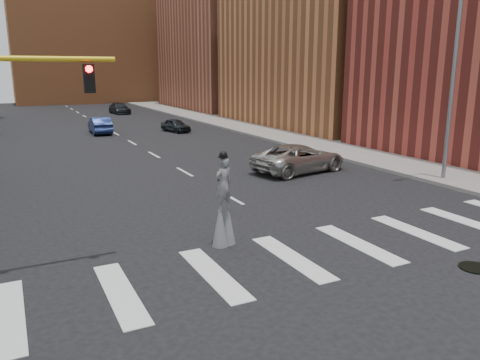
{
  "coord_description": "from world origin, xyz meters",
  "views": [
    {
      "loc": [
        -8.56,
        -10.12,
        5.52
      ],
      "look_at": [
        -1.33,
        4.41,
        1.7
      ],
      "focal_mm": 35.0,
      "sensor_mm": 36.0,
      "label": 1
    }
  ],
  "objects": [
    {
      "name": "manhole",
      "position": [
        3.0,
        -2.0,
        0.02
      ],
      "size": [
        0.9,
        0.9,
        0.04
      ],
      "primitive_type": "cylinder",
      "color": "black",
      "rests_on": "ground"
    },
    {
      "name": "car_mid",
      "position": [
        -1.2,
        32.65,
        0.74
      ],
      "size": [
        1.68,
        4.53,
        1.48
      ],
      "primitive_type": "imported",
      "rotation": [
        0.0,
        0.0,
        3.11
      ],
      "color": "navy",
      "rests_on": "ground"
    },
    {
      "name": "suv_crossing",
      "position": [
        5.74,
        11.22,
        0.77
      ],
      "size": [
        5.92,
        3.51,
        1.54
      ],
      "primitive_type": "imported",
      "rotation": [
        0.0,
        0.0,
        1.75
      ],
      "color": "#B4B1AA",
      "rests_on": "ground"
    },
    {
      "name": "stilt_performer",
      "position": [
        -2.66,
        2.91,
        1.22
      ],
      "size": [
        0.82,
        0.62,
        3.08
      ],
      "rotation": [
        0.0,
        0.0,
        3.45
      ],
      "color": "#352415",
      "rests_on": "ground"
    },
    {
      "name": "car_far",
      "position": [
        4.64,
        51.49,
        0.68
      ],
      "size": [
        2.23,
        4.81,
        1.36
      ],
      "primitive_type": "imported",
      "rotation": [
        0.0,
        0.0,
        0.07
      ],
      "color": "black",
      "rests_on": "ground"
    },
    {
      "name": "building_mid",
      "position": [
        22.0,
        30.0,
        12.0
      ],
      "size": [
        16.0,
        22.0,
        24.0
      ],
      "primitive_type": "cube",
      "color": "#B86839",
      "rests_on": "ground"
    },
    {
      "name": "ground_plane",
      "position": [
        0.0,
        0.0,
        0.0
      ],
      "size": [
        160.0,
        160.0,
        0.0
      ],
      "primitive_type": "plane",
      "color": "black",
      "rests_on": "ground"
    },
    {
      "name": "streetlight",
      "position": [
        10.9,
        6.0,
        4.9
      ],
      "size": [
        2.05,
        0.2,
        9.0
      ],
      "color": "slate",
      "rests_on": "ground"
    },
    {
      "name": "car_near",
      "position": [
        5.2,
        30.75,
        0.59
      ],
      "size": [
        2.18,
        3.7,
        1.18
      ],
      "primitive_type": "imported",
      "rotation": [
        0.0,
        0.0,
        0.24
      ],
      "color": "black",
      "rests_on": "ground"
    },
    {
      "name": "building_backdrop",
      "position": [
        6.0,
        78.0,
        9.0
      ],
      "size": [
        26.0,
        14.0,
        18.0
      ],
      "primitive_type": "cube",
      "color": "#B86839",
      "rests_on": "ground"
    },
    {
      "name": "sidewalk_right",
      "position": [
        12.5,
        25.0,
        0.09
      ],
      "size": [
        5.0,
        90.0,
        0.18
      ],
      "primitive_type": "cube",
      "color": "gray",
      "rests_on": "ground"
    },
    {
      "name": "building_far",
      "position": [
        22.0,
        54.0,
        10.0
      ],
      "size": [
        16.0,
        22.0,
        20.0
      ],
      "primitive_type": "cube",
      "color": "#A6563D",
      "rests_on": "ground"
    }
  ]
}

